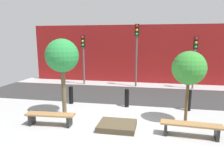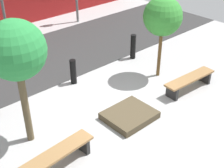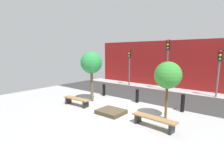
# 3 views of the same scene
# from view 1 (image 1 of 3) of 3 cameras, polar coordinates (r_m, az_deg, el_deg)

# --- Properties ---
(ground_plane) EXTENTS (18.00, 18.00, 0.00)m
(ground_plane) POSITION_cam_1_polar(r_m,az_deg,el_deg) (8.27, 1.55, -11.05)
(ground_plane) COLOR #9B9B9B
(road_strip) EXTENTS (18.00, 4.21, 0.01)m
(road_strip) POSITION_cam_1_polar(r_m,az_deg,el_deg) (12.83, 5.23, -2.80)
(road_strip) COLOR #2E2E2E
(road_strip) RESTS_ON ground
(building_facade) EXTENTS (16.20, 0.50, 4.22)m
(building_facade) POSITION_cam_1_polar(r_m,az_deg,el_deg) (16.53, 6.91, 7.79)
(building_facade) COLOR maroon
(building_facade) RESTS_ON ground
(bench_left) EXTENTS (1.86, 0.55, 0.46)m
(bench_left) POSITION_cam_1_polar(r_m,az_deg,el_deg) (8.59, -15.82, -8.25)
(bench_left) COLOR black
(bench_left) RESTS_ON ground
(bench_right) EXTENTS (1.99, 0.56, 0.46)m
(bench_right) POSITION_cam_1_polar(r_m,az_deg,el_deg) (7.80, 19.91, -10.53)
(bench_right) COLOR black
(bench_right) RESTS_ON ground
(planter_bed) EXTENTS (1.34, 1.15, 0.20)m
(planter_bed) POSITION_cam_1_polar(r_m,az_deg,el_deg) (8.08, 1.34, -10.84)
(planter_bed) COLOR #443A28
(planter_bed) RESTS_ON ground
(tree_behind_left_bench) EXTENTS (1.38, 1.38, 3.22)m
(tree_behind_left_bench) POSITION_cam_1_polar(r_m,az_deg,el_deg) (9.30, -12.90, 7.03)
(tree_behind_left_bench) COLOR brown
(tree_behind_left_bench) RESTS_ON ground
(tree_behind_right_bench) EXTENTS (1.26, 1.26, 2.77)m
(tree_behind_right_bench) POSITION_cam_1_polar(r_m,az_deg,el_deg) (8.62, 19.48, 3.85)
(tree_behind_right_bench) COLOR brown
(tree_behind_right_bench) RESTS_ON ground
(bollard_far_left) EXTENTS (0.21, 0.21, 0.87)m
(bollard_far_left) POSITION_cam_1_polar(r_m,az_deg,el_deg) (11.16, -10.67, -2.87)
(bollard_far_left) COLOR black
(bollard_far_left) RESTS_ON ground
(bollard_left) EXTENTS (0.21, 0.21, 0.86)m
(bollard_left) POSITION_cam_1_polar(r_m,az_deg,el_deg) (10.46, 3.88, -3.71)
(bollard_left) COLOR black
(bollard_left) RESTS_ON ground
(bollard_center) EXTENTS (0.21, 0.21, 0.96)m
(bollard_center) POSITION_cam_1_polar(r_m,az_deg,el_deg) (10.48, 19.43, -4.03)
(bollard_center) COLOR black
(bollard_center) RESTS_ON ground
(traffic_light_west) EXTENTS (0.28, 0.27, 3.45)m
(traffic_light_west) POSITION_cam_1_polar(r_m,az_deg,el_deg) (15.60, -7.50, 8.59)
(traffic_light_west) COLOR #565656
(traffic_light_west) RESTS_ON ground
(traffic_light_mid_west) EXTENTS (0.28, 0.27, 4.17)m
(traffic_light_mid_west) POSITION_cam_1_polar(r_m,az_deg,el_deg) (14.81, 6.45, 10.24)
(traffic_light_mid_west) COLOR #535353
(traffic_light_mid_west) RESTS_ON ground
(traffic_light_mid_east) EXTENTS (0.28, 0.27, 3.36)m
(traffic_light_mid_east) POSITION_cam_1_polar(r_m,az_deg,el_deg) (14.98, 20.88, 7.59)
(traffic_light_mid_east) COLOR slate
(traffic_light_mid_east) RESTS_ON ground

